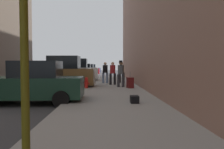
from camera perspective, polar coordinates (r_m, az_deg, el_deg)
The scene contains 14 objects.
sidewalk at distance 9.31m, azimuth 0.32°, elevation -7.05°, with size 4.00×40.00×0.15m, color gray.
parked_dark_green_sedan at distance 9.73m, azimuth -19.85°, elevation -2.20°, with size 4.22×2.11×1.79m.
parked_bronze_suv at distance 15.59m, azimuth -12.89°, elevation 0.26°, with size 4.64×2.13×2.25m.
parked_white_van at distance 21.78m, azimuth -9.68°, elevation 0.89°, with size 4.62×2.11×2.25m.
parked_silver_sedan at distance 27.73m, azimuth -7.95°, elevation 0.85°, with size 4.22×2.10×1.79m.
parked_red_hatchback at distance 34.20m, azimuth -6.76°, elevation 1.15°, with size 4.26×2.17×1.79m.
parked_blue_sedan at distance 41.21m, azimuth -5.89°, elevation 1.38°, with size 4.24×2.14×1.79m.
fire_hydrant at distance 14.01m, azimuth -6.71°, elevation -2.13°, with size 0.42×0.22×0.70m.
pedestrian_with_beanie at distance 14.63m, azimuth 2.30°, elevation 0.58°, with size 0.51×0.42×1.78m.
pedestrian_in_red_jacket at distance 16.38m, azimuth 0.17°, elevation 0.67°, with size 0.52×0.47×1.71m.
pedestrian_in_jeans at distance 17.77m, azimuth -1.79°, elevation 0.81°, with size 0.52×0.45×1.71m.
pedestrian_in_tan_coat at distance 18.21m, azimuth 2.56°, elevation 0.85°, with size 0.52×0.44×1.71m.
rolling_suitcase at distance 14.11m, azimuth 4.75°, elevation -2.12°, with size 0.45×0.61×1.04m.
duffel_bag at distance 8.56m, azimuth 5.89°, elevation -6.45°, with size 0.32×0.44×0.28m.
Camera 1 is at (5.68, -9.18, 1.61)m, focal length 35.00 mm.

